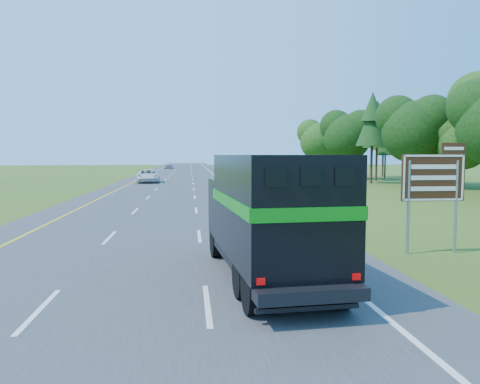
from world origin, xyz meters
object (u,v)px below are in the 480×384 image
(horse_truck, at_px, (268,214))
(white_suv, at_px, (148,176))
(far_car, at_px, (169,165))
(exit_sign, at_px, (434,182))

(horse_truck, bearing_deg, white_suv, 94.41)
(far_car, bearing_deg, horse_truck, -87.86)
(exit_sign, bearing_deg, white_suv, 108.08)
(white_suv, height_order, exit_sign, exit_sign)
(far_car, relative_size, exit_sign, 1.34)
(horse_truck, bearing_deg, far_car, 89.50)
(white_suv, height_order, far_car, far_car)
(exit_sign, bearing_deg, horse_truck, -154.42)
(horse_truck, xyz_separation_m, exit_sign, (6.26, 2.92, 0.64))
(horse_truck, xyz_separation_m, white_suv, (-7.10, 45.34, -0.99))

